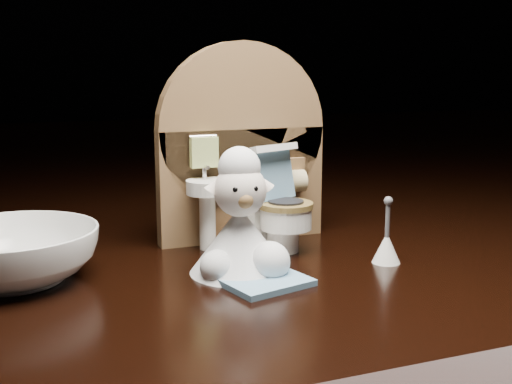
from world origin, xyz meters
The scene contains 6 objects.
backdrop_panel centered at (0.00, 0.06, 0.07)m, with size 0.13×0.05×0.15m.
toy_toilet centered at (0.01, 0.03, 0.03)m, with size 0.05×0.05×0.08m.
bath_mat centered at (-0.02, -0.04, 0.00)m, with size 0.05×0.04×0.00m, color #6590AF.
toilet_brush centered at (0.07, -0.03, 0.01)m, with size 0.02×0.02×0.05m.
plush_lamb centered at (-0.03, -0.01, 0.03)m, with size 0.07×0.07×0.08m.
ceramic_bowl centered at (-0.17, 0.02, 0.02)m, with size 0.11×0.11×0.03m, color white.
Camera 1 is at (-0.16, -0.39, 0.13)m, focal length 45.00 mm.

